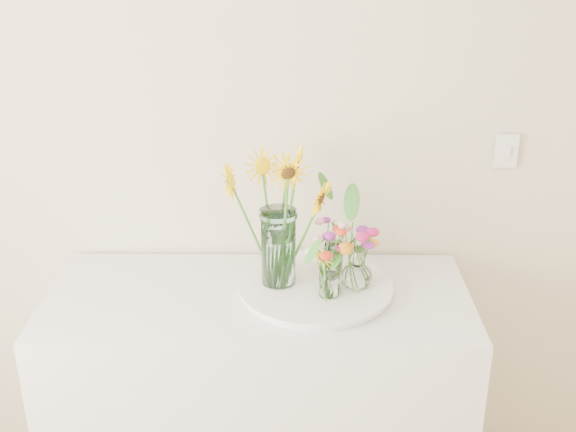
# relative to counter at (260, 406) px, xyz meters

# --- Properties ---
(counter) EXTENTS (1.40, 0.60, 0.90)m
(counter) POSITION_rel_counter_xyz_m (0.00, 0.00, 0.00)
(counter) COLOR white
(counter) RESTS_ON ground_plane
(tray) EXTENTS (0.49, 0.49, 0.02)m
(tray) POSITION_rel_counter_xyz_m (0.19, 0.02, 0.46)
(tray) COLOR white
(tray) RESTS_ON counter
(mason_jar) EXTENTS (0.15, 0.15, 0.26)m
(mason_jar) POSITION_rel_counter_xyz_m (0.07, 0.04, 0.61)
(mason_jar) COLOR silver
(mason_jar) RESTS_ON tray
(sunflower_bouquet) EXTENTS (0.66, 0.66, 0.48)m
(sunflower_bouquet) POSITION_rel_counter_xyz_m (0.07, 0.04, 0.72)
(sunflower_bouquet) COLOR yellow
(sunflower_bouquet) RESTS_ON tray
(small_vase_a) EXTENTS (0.08, 0.08, 0.11)m
(small_vase_a) POSITION_rel_counter_xyz_m (0.23, -0.05, 0.53)
(small_vase_a) COLOR white
(small_vase_a) RESTS_ON tray
(wildflower_posy_a) EXTENTS (0.20, 0.20, 0.20)m
(wildflower_posy_a) POSITION_rel_counter_xyz_m (0.23, -0.05, 0.58)
(wildflower_posy_a) COLOR orange
(wildflower_posy_a) RESTS_ON tray
(small_vase_b) EXTENTS (0.11, 0.11, 0.14)m
(small_vase_b) POSITION_rel_counter_xyz_m (0.33, 0.01, 0.55)
(small_vase_b) COLOR white
(small_vase_b) RESTS_ON tray
(wildflower_posy_b) EXTENTS (0.19, 0.19, 0.23)m
(wildflower_posy_b) POSITION_rel_counter_xyz_m (0.33, 0.01, 0.59)
(wildflower_posy_b) COLOR orange
(wildflower_posy_b) RESTS_ON tray
(small_vase_c) EXTENTS (0.09, 0.09, 0.11)m
(small_vase_c) POSITION_rel_counter_xyz_m (0.25, 0.11, 0.53)
(small_vase_c) COLOR white
(small_vase_c) RESTS_ON tray
(wildflower_posy_c) EXTENTS (0.18, 0.18, 0.20)m
(wildflower_posy_c) POSITION_rel_counter_xyz_m (0.25, 0.11, 0.58)
(wildflower_posy_c) COLOR orange
(wildflower_posy_c) RESTS_ON tray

